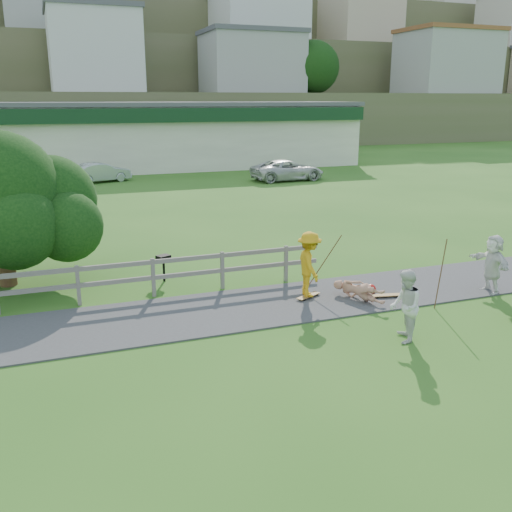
# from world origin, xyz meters

# --- Properties ---
(ground) EXTENTS (260.00, 260.00, 0.00)m
(ground) POSITION_xyz_m (0.00, 0.00, 0.00)
(ground) COLOR #2D611B
(ground) RESTS_ON ground
(path) EXTENTS (34.00, 3.00, 0.04)m
(path) POSITION_xyz_m (0.00, 1.50, 0.02)
(path) COLOR #363739
(path) RESTS_ON ground
(fence) EXTENTS (15.05, 0.10, 1.10)m
(fence) POSITION_xyz_m (-4.62, 3.30, 0.72)
(fence) COLOR slate
(fence) RESTS_ON ground
(strip_mall) EXTENTS (32.50, 10.75, 5.10)m
(strip_mall) POSITION_xyz_m (4.00, 34.94, 2.58)
(strip_mall) COLOR beige
(strip_mall) RESTS_ON ground
(hillside) EXTENTS (220.00, 67.00, 47.50)m
(hillside) POSITION_xyz_m (0.00, 91.31, 14.41)
(hillside) COLOR #555C36
(hillside) RESTS_ON ground
(skater_rider) EXTENTS (0.83, 1.25, 1.80)m
(skater_rider) POSITION_xyz_m (1.95, 1.61, 0.90)
(skater_rider) COLOR gold
(skater_rider) RESTS_ON ground
(skater_fallen) EXTENTS (1.62, 0.94, 0.58)m
(skater_fallen) POSITION_xyz_m (3.18, 1.00, 0.29)
(skater_fallen) COLOR tan
(skater_fallen) RESTS_ON ground
(spectator_a) EXTENTS (0.93, 1.01, 1.67)m
(spectator_a) POSITION_xyz_m (2.76, -1.70, 0.84)
(spectator_a) COLOR silver
(spectator_a) RESTS_ON ground
(spectator_d) EXTENTS (0.61, 1.60, 1.69)m
(spectator_d) POSITION_xyz_m (7.03, 0.30, 0.84)
(spectator_d) COLOR white
(spectator_d) RESTS_ON ground
(car_silver) EXTENTS (4.18, 2.63, 1.30)m
(car_silver) POSITION_xyz_m (-1.10, 27.11, 0.65)
(car_silver) COLOR #AFB3B8
(car_silver) RESTS_ON ground
(car_white) EXTENTS (5.07, 2.52, 1.38)m
(car_white) POSITION_xyz_m (10.85, 23.60, 0.69)
(car_white) COLOR silver
(car_white) RESTS_ON ground
(tree) EXTENTS (5.72, 5.72, 3.91)m
(tree) POSITION_xyz_m (-5.86, 5.81, 1.96)
(tree) COLOR black
(tree) RESTS_ON ground
(bbq) EXTENTS (0.46, 0.42, 0.82)m
(bbq) POSITION_xyz_m (-1.46, 4.55, 0.41)
(bbq) COLOR black
(bbq) RESTS_ON ground
(longboard_rider) EXTENTS (0.83, 0.55, 0.09)m
(longboard_rider) POSITION_xyz_m (1.95, 1.61, 0.05)
(longboard_rider) COLOR brown
(longboard_rider) RESTS_ON ground
(longboard_fallen) EXTENTS (0.89, 0.39, 0.10)m
(longboard_fallen) POSITION_xyz_m (3.98, 0.90, 0.05)
(longboard_fallen) COLOR brown
(longboard_fallen) RESTS_ON ground
(helmet) EXTENTS (0.30, 0.30, 0.30)m
(helmet) POSITION_xyz_m (3.78, 1.35, 0.15)
(helmet) COLOR #B4110C
(helmet) RESTS_ON ground
(pole_rider) EXTENTS (0.03, 0.03, 2.00)m
(pole_rider) POSITION_xyz_m (2.55, 2.01, 1.00)
(pole_rider) COLOR brown
(pole_rider) RESTS_ON ground
(pole_spec_left) EXTENTS (0.03, 0.03, 1.88)m
(pole_spec_left) POSITION_xyz_m (4.86, -0.22, 0.94)
(pole_spec_left) COLOR brown
(pole_spec_left) RESTS_ON ground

